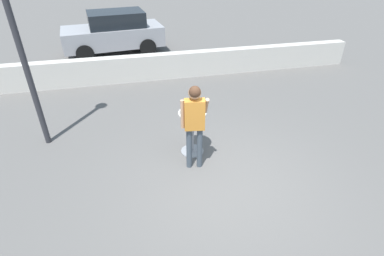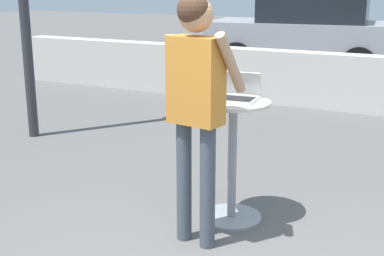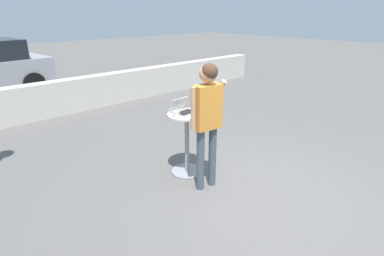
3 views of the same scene
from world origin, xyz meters
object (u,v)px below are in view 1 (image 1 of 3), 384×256
(parked_car_near_street, at_px, (114,32))
(coffee_mug, at_px, (182,112))
(cafe_table, at_px, (192,130))
(laptop, at_px, (191,109))
(standing_person, at_px, (194,117))

(parked_car_near_street, bearing_deg, coffee_mug, -80.56)
(coffee_mug, distance_m, parked_car_near_street, 7.61)
(cafe_table, relative_size, parked_car_near_street, 0.24)
(laptop, xyz_separation_m, parked_car_near_street, (-1.47, 7.41, -0.20))
(coffee_mug, height_order, standing_person, standing_person)
(standing_person, bearing_deg, parked_car_near_street, 99.94)
(coffee_mug, distance_m, standing_person, 0.51)
(cafe_table, xyz_separation_m, standing_person, (-0.08, -0.50, 0.60))
(laptop, relative_size, coffee_mug, 3.06)
(parked_car_near_street, bearing_deg, laptop, -78.78)
(standing_person, bearing_deg, coffee_mug, 107.63)
(laptop, height_order, parked_car_near_street, parked_car_near_street)
(standing_person, bearing_deg, laptop, 82.85)
(parked_car_near_street, bearing_deg, standing_person, -80.06)
(cafe_table, relative_size, laptop, 2.71)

